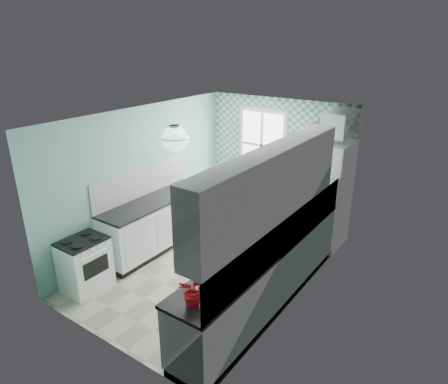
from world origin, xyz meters
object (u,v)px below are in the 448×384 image
Objects in this scene: stove at (85,263)px; microwave at (329,132)px; fridge at (323,193)px; sink at (299,220)px; fruit_bowl at (209,290)px; ceiling_light at (175,139)px; potted_plant at (194,292)px.

stove is 4.42m from microwave.
fridge is 1.11m from microwave.
fridge is 1.20m from sink.
fruit_bowl is (2.40, -0.11, 0.56)m from stove.
ceiling_light is 2.02m from fruit_bowl.
sink is (2.40, 2.19, 0.51)m from stove.
ceiling_light is 2.85m from microwave.
ceiling_light is 0.66× the size of microwave.
ceiling_light is 0.18× the size of fridge.
microwave is (2.31, 3.39, 1.65)m from stove.
microwave is at bearing 66.95° from ceiling_light.
stove is at bearing 177.26° from fruit_bowl.
microwave is (1.11, 2.61, -0.26)m from ceiling_light.
potted_plant is at bearing 95.29° from microwave.
sink reaches higher than stove.
potted_plant is 3.89m from microwave.
stove is 2.47m from fruit_bowl.
microwave is at bearing 91.37° from potted_plant.
potted_plant is (-0.00, -2.57, 0.17)m from sink.
ceiling_light is 3.15m from fridge.
fridge is (1.11, 2.61, -1.36)m from ceiling_light.
fruit_bowl is 0.80× the size of potted_plant.
fridge is 5.94× the size of potted_plant.
fridge reaches higher than potted_plant.
fruit_bowl is (0.09, -3.51, 0.01)m from fridge.
sink is 2.31m from fruit_bowl.
fruit_bowl is (1.20, -0.90, -1.35)m from ceiling_light.
sink is 2.57m from potted_plant.
potted_plant is at bearing -87.83° from sink.
fridge is at bearing 96.72° from sink.
sink is at bearing -86.60° from fridge.
microwave reaches higher than sink.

